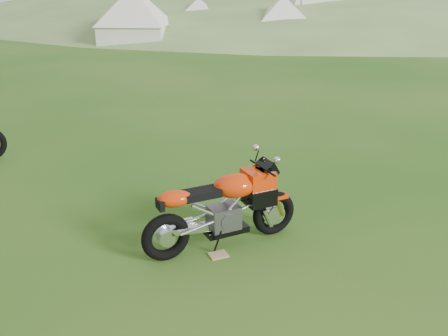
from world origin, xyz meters
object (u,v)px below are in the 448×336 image
object	(u,v)px
tent_left	(135,16)
tent_mid	(199,16)
plywood_board	(218,255)
sport_motorcycle	(222,203)
caravan	(325,16)
tent_right	(283,18)

from	to	relation	value
tent_left	tent_mid	xyz separation A→B (m)	(3.64, 1.74, -0.21)
plywood_board	tent_left	size ratio (longest dim) A/B	0.07
sport_motorcycle	caravan	bearing A→B (deg)	50.62
plywood_board	tent_right	bearing A→B (deg)	66.72
sport_motorcycle	tent_mid	bearing A→B (deg)	67.56
tent_mid	caravan	distance (m)	7.02
caravan	sport_motorcycle	bearing A→B (deg)	-121.74
tent_right	sport_motorcycle	bearing A→B (deg)	-98.10
tent_right	caravan	world-z (taller)	tent_right
sport_motorcycle	tent_left	bearing A→B (deg)	76.49
tent_mid	plywood_board	bearing A→B (deg)	-83.10
plywood_board	tent_right	distance (m)	21.31
caravan	tent_left	bearing A→B (deg)	179.48
sport_motorcycle	tent_right	size ratio (longest dim) A/B	0.71
sport_motorcycle	tent_left	world-z (taller)	tent_left
sport_motorcycle	plywood_board	size ratio (longest dim) A/B	9.00
tent_mid	tent_right	size ratio (longest dim) A/B	0.95
tent_left	tent_right	bearing A→B (deg)	8.49
plywood_board	tent_mid	world-z (taller)	tent_mid
caravan	plywood_board	bearing A→B (deg)	-121.71
tent_left	tent_mid	distance (m)	4.04
plywood_board	tent_right	world-z (taller)	tent_right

